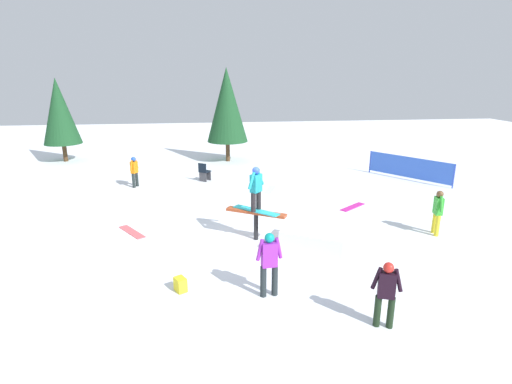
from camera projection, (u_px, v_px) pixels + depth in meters
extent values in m
plane|color=white|center=(256.00, 239.00, 12.32)|extent=(60.00, 60.00, 0.00)
cylinder|color=black|center=(256.00, 226.00, 12.20)|extent=(0.14, 0.14, 0.85)
cube|color=#A53F1E|center=(256.00, 212.00, 12.06)|extent=(1.79, 1.21, 0.08)
cube|color=white|center=(317.00, 239.00, 11.50)|extent=(2.31, 2.20, 0.69)
cube|color=#24B5C2|center=(256.00, 211.00, 12.05)|extent=(1.34, 1.24, 0.03)
cylinder|color=black|center=(259.00, 200.00, 12.07)|extent=(0.15, 0.15, 0.58)
cylinder|color=black|center=(253.00, 202.00, 11.85)|extent=(0.15, 0.15, 0.58)
cube|color=teal|center=(256.00, 183.00, 11.80)|extent=(0.40, 0.41, 0.54)
cylinder|color=teal|center=(260.00, 178.00, 11.94)|extent=(0.28, 0.30, 0.49)
cylinder|color=teal|center=(252.00, 181.00, 11.59)|extent=(0.28, 0.30, 0.49)
sphere|color=blue|center=(256.00, 171.00, 11.69)|extent=(0.23, 0.23, 0.23)
cylinder|color=#21292B|center=(275.00, 280.00, 9.15)|extent=(0.14, 0.14, 0.75)
cylinder|color=#21292B|center=(263.00, 281.00, 9.08)|extent=(0.14, 0.14, 0.75)
cube|color=purple|center=(269.00, 254.00, 8.92)|extent=(0.37, 0.25, 0.58)
cylinder|color=purple|center=(279.00, 248.00, 8.94)|extent=(0.20, 0.11, 0.51)
cylinder|color=purple|center=(260.00, 250.00, 8.84)|extent=(0.20, 0.11, 0.51)
sphere|color=#0E9B97|center=(269.00, 238.00, 8.81)|extent=(0.22, 0.22, 0.22)
cylinder|color=yellow|center=(437.00, 226.00, 12.48)|extent=(0.14, 0.14, 0.68)
cylinder|color=yellow|center=(434.00, 223.00, 12.73)|extent=(0.14, 0.14, 0.68)
cube|color=green|center=(438.00, 206.00, 12.42)|extent=(0.26, 0.37, 0.55)
cylinder|color=green|center=(441.00, 204.00, 12.19)|extent=(0.12, 0.22, 0.49)
cylinder|color=green|center=(436.00, 200.00, 12.59)|extent=(0.12, 0.22, 0.49)
sphere|color=brown|center=(440.00, 194.00, 12.31)|extent=(0.21, 0.21, 0.21)
cylinder|color=#212B2A|center=(137.00, 179.00, 17.97)|extent=(0.13, 0.13, 0.65)
cylinder|color=#212B2A|center=(134.00, 181.00, 17.74)|extent=(0.13, 0.13, 0.65)
cube|color=orange|center=(134.00, 167.00, 17.69)|extent=(0.31, 0.37, 0.52)
cylinder|color=orange|center=(136.00, 164.00, 17.84)|extent=(0.16, 0.22, 0.46)
cylinder|color=orange|center=(131.00, 166.00, 17.47)|extent=(0.16, 0.22, 0.46)
sphere|color=blue|center=(133.00, 159.00, 17.58)|extent=(0.20, 0.20, 0.20)
cylinder|color=black|center=(377.00, 311.00, 8.03)|extent=(0.14, 0.14, 0.68)
cylinder|color=black|center=(391.00, 312.00, 7.98)|extent=(0.14, 0.14, 0.68)
cube|color=black|center=(387.00, 285.00, 7.83)|extent=(0.38, 0.30, 0.54)
cylinder|color=black|center=(377.00, 278.00, 7.83)|extent=(0.22, 0.14, 0.48)
cylinder|color=black|center=(398.00, 280.00, 7.75)|extent=(0.22, 0.14, 0.48)
sphere|color=red|center=(389.00, 268.00, 7.72)|extent=(0.21, 0.21, 0.21)
cube|color=#EA5D64|center=(132.00, 232.00, 12.85)|extent=(1.02, 1.29, 0.02)
cube|color=white|center=(270.00, 190.00, 17.41)|extent=(0.76, 1.41, 0.02)
cube|color=#D21E98|center=(353.00, 207.00, 15.23)|extent=(1.21, 1.02, 0.02)
cube|color=#3F3F44|center=(207.00, 175.00, 19.04)|extent=(0.34, 0.26, 0.44)
cube|color=#3F3F44|center=(203.00, 177.00, 18.74)|extent=(0.34, 0.26, 0.44)
cube|color=black|center=(205.00, 171.00, 18.82)|extent=(0.62, 0.62, 0.04)
cube|color=black|center=(202.00, 168.00, 18.59)|extent=(0.38, 0.29, 0.40)
cube|color=yellow|center=(180.00, 284.00, 9.36)|extent=(0.34, 0.37, 0.34)
cylinder|color=blue|center=(454.00, 176.00, 17.56)|extent=(0.06, 0.06, 1.10)
cylinder|color=blue|center=(370.00, 162.00, 20.45)|extent=(0.06, 0.06, 1.10)
cube|color=blue|center=(409.00, 167.00, 18.99)|extent=(2.48, 3.36, 0.99)
cylinder|color=#4C331E|center=(228.00, 151.00, 23.02)|extent=(0.24, 0.24, 1.15)
cone|color=#194723|center=(227.00, 105.00, 22.26)|extent=(2.30, 2.30, 4.08)
cylinder|color=#4C331E|center=(65.00, 152.00, 22.96)|extent=(0.24, 0.24, 1.03)
cone|color=#194723|center=(59.00, 111.00, 22.29)|extent=(2.06, 2.06, 3.65)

